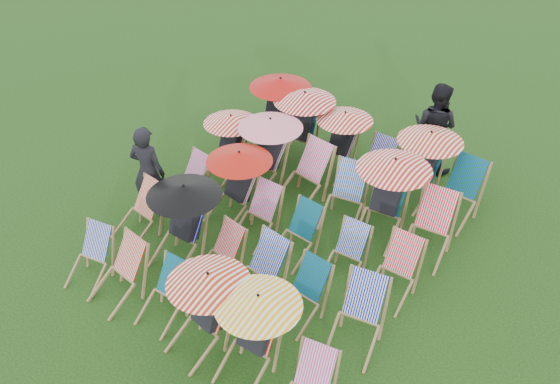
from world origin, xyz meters
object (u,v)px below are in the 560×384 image
Objects in this scene: deckchair_29 at (457,193)px; person_left at (148,172)px; deckchair_0 at (89,257)px; person_rear at (435,127)px.

deckchair_29 is 5.19m from person_left.
person_left reaches higher than deckchair_0.
person_rear reaches higher than person_left.
deckchair_29 is at bearing -160.15° from person_left.
person_rear reaches higher than deckchair_0.
deckchair_0 is 0.48× the size of person_rear.
deckchair_29 is 0.58× the size of person_rear.
person_left is at bearing 93.38° from deckchair_0.
deckchair_0 is at bearing -125.78° from deckchair_29.
deckchair_29 reaches higher than deckchair_0.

